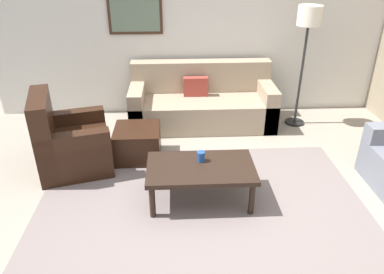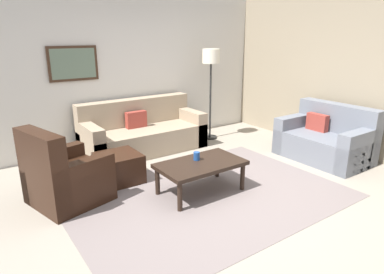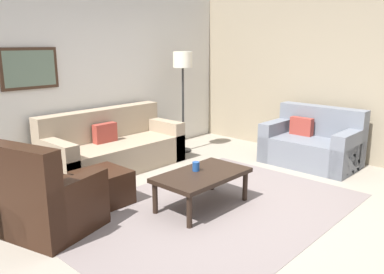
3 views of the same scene
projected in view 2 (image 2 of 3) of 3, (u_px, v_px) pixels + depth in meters
The scene contains 12 objects.
ground_plane at pixel (207, 196), 4.28m from camera, with size 8.00×8.00×0.00m, color gray.
rear_partition at pixel (118, 68), 5.91m from camera, with size 6.00×0.12×2.80m, color silver.
stone_feature_panel at pixel (353, 70), 5.52m from camera, with size 0.12×5.20×2.80m, color gray.
area_rug at pixel (207, 196), 4.28m from camera, with size 3.40×2.38×0.01m, color slate.
couch_main at pixel (142, 133), 5.93m from camera, with size 2.09×0.89×0.88m.
couch_loveseat at pixel (327, 140), 5.52m from camera, with size 0.89×1.38×0.88m.
armchair_leather at pixel (63, 180), 4.02m from camera, with size 0.98×0.98×0.95m.
ottoman at pixel (119, 168), 4.66m from camera, with size 0.56×0.56×0.40m, color black.
coffee_table at pixel (201, 166), 4.30m from camera, with size 1.10×0.64×0.41m.
cup at pixel (197, 156), 4.35m from camera, with size 0.08×0.08×0.11m, color #1E478C.
lamp_standing at pixel (211, 66), 6.27m from camera, with size 0.32×0.32×1.71m.
framed_artwork at pixel (73, 64), 5.37m from camera, with size 0.78×0.04×0.55m.
Camera 2 is at (-2.39, -3.06, 1.97)m, focal length 31.55 mm.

